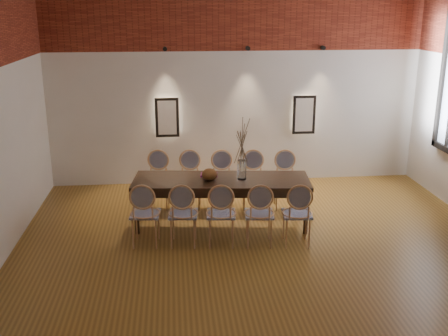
{
  "coord_description": "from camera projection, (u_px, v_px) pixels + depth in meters",
  "views": [
    {
      "loc": [
        -1.21,
        -6.21,
        3.28
      ],
      "look_at": [
        -0.48,
        0.96,
        1.05
      ],
      "focal_mm": 42.0,
      "sensor_mm": 36.0,
      "label": 1
    }
  ],
  "objects": [
    {
      "name": "chair_far_d",
      "position": [
        254.0,
        181.0,
        8.78
      ],
      "size": [
        0.48,
        0.48,
        0.94
      ],
      "primitive_type": null,
      "rotation": [
        0.0,
        0.0,
        3.04
      ],
      "color": "tan",
      "rests_on": "floor"
    },
    {
      "name": "dining_table",
      "position": [
        221.0,
        202.0,
        8.13
      ],
      "size": [
        2.76,
        1.13,
        0.75
      ],
      "primitive_type": "cube",
      "rotation": [
        0.0,
        0.0,
        -0.1
      ],
      "color": "#342013",
      "rests_on": "floor"
    },
    {
      "name": "chair_near_e",
      "position": [
        297.0,
        214.0,
        7.42
      ],
      "size": [
        0.48,
        0.48,
        0.94
      ],
      "primitive_type": null,
      "rotation": [
        0.0,
        0.0,
        -0.1
      ],
      "color": "tan",
      "rests_on": "floor"
    },
    {
      "name": "wall_front",
      "position": [
        386.0,
        238.0,
        3.02
      ],
      "size": [
        7.0,
        0.1,
        4.0
      ],
      "primitive_type": "cube",
      "color": "silver",
      "rests_on": "ground"
    },
    {
      "name": "niche_right",
      "position": [
        304.0,
        115.0,
        10.01
      ],
      "size": [
        0.36,
        0.06,
        0.66
      ],
      "primitive_type": "cube",
      "color": "#FFEAC6",
      "rests_on": "wall_back"
    },
    {
      "name": "spot_fixture_right",
      "position": [
        323.0,
        48.0,
        9.64
      ],
      "size": [
        0.08,
        0.1,
        0.08
      ],
      "primitive_type": "cylinder",
      "rotation": [
        1.57,
        0.0,
        0.0
      ],
      "color": "black",
      "rests_on": "wall_back"
    },
    {
      "name": "chair_far_e",
      "position": [
        286.0,
        181.0,
        8.78
      ],
      "size": [
        0.48,
        0.48,
        0.94
      ],
      "primitive_type": null,
      "rotation": [
        0.0,
        0.0,
        3.04
      ],
      "color": "tan",
      "rests_on": "floor"
    },
    {
      "name": "chair_far_a",
      "position": [
        158.0,
        181.0,
        8.78
      ],
      "size": [
        0.48,
        0.48,
        0.94
      ],
      "primitive_type": null,
      "rotation": [
        0.0,
        0.0,
        3.04
      ],
      "color": "tan",
      "rests_on": "floor"
    },
    {
      "name": "chair_near_b",
      "position": [
        183.0,
        214.0,
        7.42
      ],
      "size": [
        0.48,
        0.48,
        0.94
      ],
      "primitive_type": null,
      "rotation": [
        0.0,
        0.0,
        -0.1
      ],
      "color": "tan",
      "rests_on": "floor"
    },
    {
      "name": "bowl",
      "position": [
        209.0,
        174.0,
        7.94
      ],
      "size": [
        0.24,
        0.24,
        0.18
      ],
      "primitive_type": "ellipsoid",
      "color": "brown",
      "rests_on": "dining_table"
    },
    {
      "name": "book",
      "position": [
        209.0,
        175.0,
        8.17
      ],
      "size": [
        0.28,
        0.21,
        0.03
      ],
      "primitive_type": "cube",
      "rotation": [
        0.0,
        0.0,
        -0.1
      ],
      "color": "#7F2273",
      "rests_on": "dining_table"
    },
    {
      "name": "vase",
      "position": [
        242.0,
        170.0,
        7.97
      ],
      "size": [
        0.14,
        0.14,
        0.3
      ],
      "primitive_type": "cylinder",
      "color": "silver",
      "rests_on": "dining_table"
    },
    {
      "name": "chair_far_b",
      "position": [
        190.0,
        181.0,
        8.78
      ],
      "size": [
        0.48,
        0.48,
        0.94
      ],
      "primitive_type": null,
      "rotation": [
        0.0,
        0.0,
        3.04
      ],
      "color": "tan",
      "rests_on": "floor"
    },
    {
      "name": "chair_far_c",
      "position": [
        222.0,
        181.0,
        8.78
      ],
      "size": [
        0.48,
        0.48,
        0.94
      ],
      "primitive_type": null,
      "rotation": [
        0.0,
        0.0,
        3.04
      ],
      "color": "tan",
      "rests_on": "floor"
    },
    {
      "name": "wall_back",
      "position": [
        236.0,
        78.0,
        9.77
      ],
      "size": [
        7.0,
        0.1,
        4.0
      ],
      "primitive_type": "cube",
      "color": "silver",
      "rests_on": "ground"
    },
    {
      "name": "spot_fixture_mid",
      "position": [
        248.0,
        48.0,
        9.5
      ],
      "size": [
        0.08,
        0.1,
        0.08
      ],
      "primitive_type": "cylinder",
      "rotation": [
        1.57,
        0.0,
        0.0
      ],
      "color": "black",
      "rests_on": "wall_back"
    },
    {
      "name": "floor",
      "position": [
        267.0,
        264.0,
        6.99
      ],
      "size": [
        7.0,
        7.0,
        0.02
      ],
      "primitive_type": "cube",
      "color": "olive",
      "rests_on": "ground"
    },
    {
      "name": "chair_near_a",
      "position": [
        145.0,
        214.0,
        7.42
      ],
      "size": [
        0.48,
        0.48,
        0.94
      ],
      "primitive_type": null,
      "rotation": [
        0.0,
        0.0,
        -0.1
      ],
      "color": "tan",
      "rests_on": "floor"
    },
    {
      "name": "dried_branches",
      "position": [
        242.0,
        141.0,
        7.84
      ],
      "size": [
        0.5,
        0.5,
        0.7
      ],
      "primitive_type": null,
      "color": "brown",
      "rests_on": "vase"
    },
    {
      "name": "chair_near_c",
      "position": [
        221.0,
        214.0,
        7.42
      ],
      "size": [
        0.48,
        0.48,
        0.94
      ],
      "primitive_type": null,
      "rotation": [
        0.0,
        0.0,
        -0.1
      ],
      "color": "tan",
      "rests_on": "floor"
    },
    {
      "name": "chair_near_d",
      "position": [
        259.0,
        214.0,
        7.42
      ],
      "size": [
        0.48,
        0.48,
        0.94
      ],
      "primitive_type": null,
      "rotation": [
        0.0,
        0.0,
        -0.1
      ],
      "color": "tan",
      "rests_on": "floor"
    },
    {
      "name": "spot_fixture_left",
      "position": [
        165.0,
        49.0,
        9.36
      ],
      "size": [
        0.08,
        0.1,
        0.08
      ],
      "primitive_type": "cylinder",
      "rotation": [
        1.57,
        0.0,
        0.0
      ],
      "color": "black",
      "rests_on": "wall_back"
    },
    {
      "name": "brick_band_front",
      "position": [
        402.0,
        12.0,
        2.72
      ],
      "size": [
        7.0,
        0.02,
        1.5
      ],
      "primitive_type": "cube",
      "color": "maroon",
      "rests_on": "ground"
    },
    {
      "name": "brick_band_back",
      "position": [
        237.0,
        8.0,
        9.34
      ],
      "size": [
        7.0,
        0.02,
        1.5
      ],
      "primitive_type": "cube",
      "color": "maroon",
      "rests_on": "ground"
    },
    {
      "name": "niche_left",
      "position": [
        167.0,
        117.0,
        9.76
      ],
      "size": [
        0.36,
        0.06,
        0.66
      ],
      "primitive_type": "cube",
      "color": "#FFEAC6",
      "rests_on": "wall_back"
    }
  ]
}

